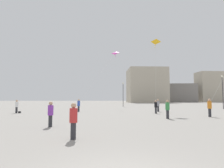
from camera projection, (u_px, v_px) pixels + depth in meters
name	position (u px, v px, depth m)	size (l,w,h in m)	color
person_in_white	(17.00, 106.00, 23.91)	(0.37, 0.37, 1.69)	#2D2D33
person_in_red	(73.00, 119.00, 8.64)	(0.36, 0.36, 1.66)	#2D2D33
person_in_purple	(51.00, 113.00, 12.41)	(0.36, 0.36, 1.66)	#2D2D33
person_in_green	(168.00, 108.00, 17.41)	(0.38, 0.38, 1.75)	#2D2D33
person_in_blue	(79.00, 105.00, 26.91)	(0.39, 0.39, 1.79)	#2D2D33
person_in_orange	(210.00, 107.00, 19.07)	(0.40, 0.40, 1.85)	#2D2D33
person_in_black	(156.00, 106.00, 23.54)	(0.36, 0.36, 1.64)	#2D2D33
person_in_grey	(158.00, 105.00, 26.66)	(0.38, 0.38, 1.75)	#2D2D33
kite_amber_delta	(156.00, 43.00, 25.31)	(1.00, 1.60, 8.43)	yellow
kite_magenta_delta	(115.00, 54.00, 36.84)	(6.29, 9.96, 9.84)	#D12899
building_left_hall	(146.00, 86.00, 89.38)	(17.60, 16.52, 15.83)	#B2A893
building_centre_hall	(177.00, 93.00, 98.28)	(16.87, 15.44, 9.23)	gray
building_right_hall	(210.00, 87.00, 99.90)	(13.45, 9.30, 15.90)	#B2A893
lamppost_east	(222.00, 87.00, 33.73)	(0.36, 0.36, 6.03)	#2D2D30
lamppost_west	(123.00, 91.00, 43.31)	(0.36, 0.36, 5.60)	#2D2D30
handbag_beside_flyer	(20.00, 112.00, 23.95)	(0.32, 0.14, 0.24)	black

